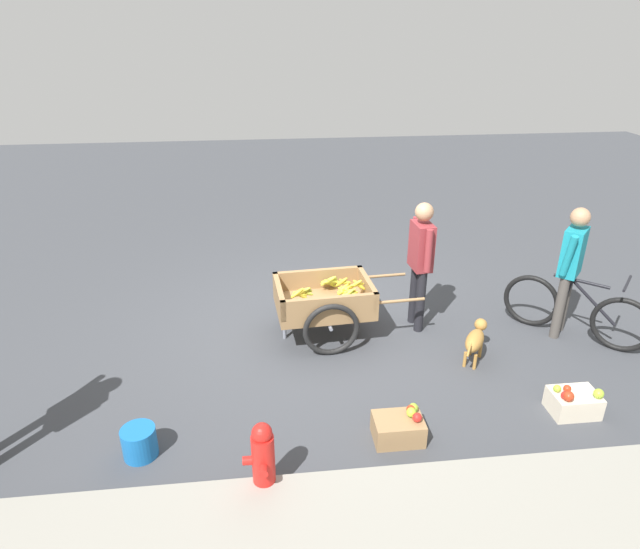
{
  "coord_description": "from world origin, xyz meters",
  "views": [
    {
      "loc": [
        0.62,
        5.75,
        3.4
      ],
      "look_at": [
        -0.02,
        0.07,
        0.75
      ],
      "focal_mm": 30.56,
      "sensor_mm": 36.0,
      "label": 1
    }
  ],
  "objects_px": {
    "apple_crate": "(573,402)",
    "fire_hydrant": "(263,459)",
    "fruit_cart": "(325,302)",
    "vendor_person": "(421,255)",
    "dog": "(475,339)",
    "mixed_fruit_crate": "(399,428)",
    "plastic_bucket": "(139,442)",
    "bicycle": "(575,311)",
    "cyclist_person": "(571,261)"
  },
  "relations": [
    {
      "from": "fruit_cart",
      "to": "cyclist_person",
      "type": "xyz_separation_m",
      "value": [
        -2.78,
        0.28,
        0.5
      ]
    },
    {
      "from": "vendor_person",
      "to": "mixed_fruit_crate",
      "type": "relative_size",
      "value": 3.58
    },
    {
      "from": "fruit_cart",
      "to": "dog",
      "type": "height_order",
      "value": "fruit_cart"
    },
    {
      "from": "plastic_bucket",
      "to": "apple_crate",
      "type": "distance_m",
      "value": 4.0
    },
    {
      "from": "fire_hydrant",
      "to": "mixed_fruit_crate",
      "type": "height_order",
      "value": "fire_hydrant"
    },
    {
      "from": "fire_hydrant",
      "to": "apple_crate",
      "type": "xyz_separation_m",
      "value": [
        -2.95,
        -0.64,
        -0.21
      ]
    },
    {
      "from": "bicycle",
      "to": "apple_crate",
      "type": "xyz_separation_m",
      "value": [
        0.71,
        1.32,
        -0.23
      ]
    },
    {
      "from": "plastic_bucket",
      "to": "mixed_fruit_crate",
      "type": "distance_m",
      "value": 2.27
    },
    {
      "from": "vendor_person",
      "to": "plastic_bucket",
      "type": "distance_m",
      "value": 3.6
    },
    {
      "from": "apple_crate",
      "to": "mixed_fruit_crate",
      "type": "xyz_separation_m",
      "value": [
        1.74,
        0.16,
        -0.0
      ]
    },
    {
      "from": "dog",
      "to": "fire_hydrant",
      "type": "distance_m",
      "value": 2.84
    },
    {
      "from": "plastic_bucket",
      "to": "dog",
      "type": "bearing_deg",
      "value": -162.18
    },
    {
      "from": "mixed_fruit_crate",
      "to": "vendor_person",
      "type": "bearing_deg",
      "value": -109.5
    },
    {
      "from": "bicycle",
      "to": "mixed_fruit_crate",
      "type": "distance_m",
      "value": 2.88
    },
    {
      "from": "apple_crate",
      "to": "mixed_fruit_crate",
      "type": "relative_size",
      "value": 1.0
    },
    {
      "from": "plastic_bucket",
      "to": "vendor_person",
      "type": "bearing_deg",
      "value": -147.3
    },
    {
      "from": "bicycle",
      "to": "fire_hydrant",
      "type": "height_order",
      "value": "bicycle"
    },
    {
      "from": "bicycle",
      "to": "mixed_fruit_crate",
      "type": "xyz_separation_m",
      "value": [
        2.45,
        1.49,
        -0.23
      ]
    },
    {
      "from": "cyclist_person",
      "to": "fire_hydrant",
      "type": "relative_size",
      "value": 2.35
    },
    {
      "from": "fruit_cart",
      "to": "plastic_bucket",
      "type": "xyz_separation_m",
      "value": [
        1.82,
        1.81,
        -0.3
      ]
    },
    {
      "from": "plastic_bucket",
      "to": "mixed_fruit_crate",
      "type": "height_order",
      "value": "mixed_fruit_crate"
    },
    {
      "from": "fruit_cart",
      "to": "fire_hydrant",
      "type": "bearing_deg",
      "value": 71.83
    },
    {
      "from": "mixed_fruit_crate",
      "to": "plastic_bucket",
      "type": "bearing_deg",
      "value": -1.27
    },
    {
      "from": "cyclist_person",
      "to": "dog",
      "type": "distance_m",
      "value": 1.46
    },
    {
      "from": "fruit_cart",
      "to": "plastic_bucket",
      "type": "distance_m",
      "value": 2.59
    },
    {
      "from": "bicycle",
      "to": "cyclist_person",
      "type": "bearing_deg",
      "value": -42.1
    },
    {
      "from": "dog",
      "to": "mixed_fruit_crate",
      "type": "relative_size",
      "value": 1.32
    },
    {
      "from": "dog",
      "to": "apple_crate",
      "type": "bearing_deg",
      "value": 122.07
    },
    {
      "from": "dog",
      "to": "mixed_fruit_crate",
      "type": "bearing_deg",
      "value": 45.37
    },
    {
      "from": "mixed_fruit_crate",
      "to": "apple_crate",
      "type": "bearing_deg",
      "value": -174.6
    },
    {
      "from": "dog",
      "to": "fruit_cart",
      "type": "bearing_deg",
      "value": -24.74
    },
    {
      "from": "fruit_cart",
      "to": "bicycle",
      "type": "bearing_deg",
      "value": 172.57
    },
    {
      "from": "cyclist_person",
      "to": "dog",
      "type": "bearing_deg",
      "value": 20.22
    },
    {
      "from": "fruit_cart",
      "to": "mixed_fruit_crate",
      "type": "height_order",
      "value": "fruit_cart"
    },
    {
      "from": "plastic_bucket",
      "to": "bicycle",
      "type": "bearing_deg",
      "value": -163.08
    },
    {
      "from": "fruit_cart",
      "to": "bicycle",
      "type": "xyz_separation_m",
      "value": [
        -2.89,
        0.38,
        -0.09
      ]
    },
    {
      "from": "apple_crate",
      "to": "fire_hydrant",
      "type": "bearing_deg",
      "value": 12.27
    },
    {
      "from": "fruit_cart",
      "to": "plastic_bucket",
      "type": "relative_size",
      "value": 5.74
    },
    {
      "from": "vendor_person",
      "to": "plastic_bucket",
      "type": "height_order",
      "value": "vendor_person"
    },
    {
      "from": "vendor_person",
      "to": "fire_hydrant",
      "type": "distance_m",
      "value": 3.14
    },
    {
      "from": "fire_hydrant",
      "to": "apple_crate",
      "type": "bearing_deg",
      "value": -167.73
    },
    {
      "from": "vendor_person",
      "to": "apple_crate",
      "type": "xyz_separation_m",
      "value": [
        -1.05,
        1.78,
        -0.82
      ]
    },
    {
      "from": "vendor_person",
      "to": "bicycle",
      "type": "xyz_separation_m",
      "value": [
        -1.76,
        0.46,
        -0.59
      ]
    },
    {
      "from": "apple_crate",
      "to": "plastic_bucket",
      "type": "bearing_deg",
      "value": 1.63
    },
    {
      "from": "bicycle",
      "to": "vendor_person",
      "type": "bearing_deg",
      "value": -14.67
    },
    {
      "from": "fruit_cart",
      "to": "vendor_person",
      "type": "height_order",
      "value": "vendor_person"
    },
    {
      "from": "vendor_person",
      "to": "cyclist_person",
      "type": "bearing_deg",
      "value": 167.71
    },
    {
      "from": "bicycle",
      "to": "apple_crate",
      "type": "relative_size",
      "value": 2.89
    },
    {
      "from": "bicycle",
      "to": "plastic_bucket",
      "type": "xyz_separation_m",
      "value": [
        4.72,
        1.44,
        -0.21
      ]
    },
    {
      "from": "cyclist_person",
      "to": "mixed_fruit_crate",
      "type": "relative_size",
      "value": 3.58
    }
  ]
}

